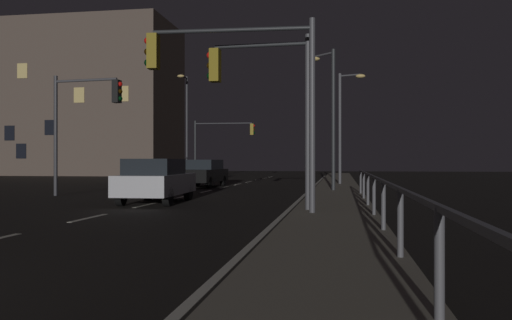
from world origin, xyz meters
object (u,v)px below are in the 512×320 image
traffic_light_far_right (262,89)px  traffic_light_near_right (222,137)px  car_oncoming (203,173)px  traffic_light_far_center (84,111)px  street_lamp_mid_block (186,118)px  street_lamp_corner (344,117)px  traffic_light_near_left (235,75)px  building_distant (83,100)px  car (156,180)px  street_lamp_across_street (329,105)px

traffic_light_far_right → traffic_light_near_right: (-7.68, 28.43, 0.00)m
car_oncoming → traffic_light_far_center: 9.45m
traffic_light_far_right → street_lamp_mid_block: bearing=111.3°
car_oncoming → street_lamp_corner: street_lamp_corner is taller
traffic_light_near_left → building_distant: building_distant is taller
traffic_light_near_right → street_lamp_mid_block: 3.64m
car_oncoming → traffic_light_near_right: traffic_light_near_right is taller
car → traffic_light_far_right: size_ratio=0.92×
traffic_light_far_right → traffic_light_near_left: bearing=-121.4°
street_lamp_mid_block → traffic_light_far_right: bearing=-68.7°
street_lamp_across_street → traffic_light_near_left: bearing=-101.7°
street_lamp_corner → traffic_light_far_center: bearing=-135.5°
car_oncoming → traffic_light_far_right: size_ratio=0.92×
traffic_light_near_left → building_distant: size_ratio=0.26×
traffic_light_near_right → street_lamp_corner: 15.43m
traffic_light_near_left → street_lamp_mid_block: street_lamp_mid_block is taller
traffic_light_far_center → building_distant: (-17.03, 32.34, 4.50)m
car_oncoming → street_lamp_across_street: (7.31, -4.52, 3.28)m
traffic_light_near_left → traffic_light_far_center: bearing=138.8°
car_oncoming → traffic_light_near_left: (5.04, -15.50, 2.96)m
car_oncoming → traffic_light_near_left: size_ratio=0.88×
car → traffic_light_near_right: bearing=97.7°
traffic_light_near_right → traffic_light_far_center: size_ratio=1.01×
street_lamp_mid_block → building_distant: bearing=141.8°
car_oncoming → building_distant: (-19.95, 23.80, 7.29)m
street_lamp_across_street → traffic_light_far_right: bearing=-99.5°
street_lamp_corner → street_lamp_across_street: bearing=-96.1°
car_oncoming → car: bearing=-83.3°
traffic_light_far_center → street_lamp_corner: bearing=44.5°
traffic_light_far_right → traffic_light_near_right: traffic_light_far_right is taller
traffic_light_near_right → traffic_light_far_center: (-0.86, -22.43, 0.06)m
traffic_light_near_left → traffic_light_far_center: traffic_light_near_left is taller
car_oncoming → traffic_light_far_center: (-2.92, -8.54, 2.79)m
traffic_light_far_right → building_distant: bearing=123.7°
car → car_oncoming: size_ratio=1.00×
car → car_oncoming: bearing=96.7°
car_oncoming → street_lamp_corner: (8.02, 2.21, 3.29)m
building_distant → traffic_light_far_center: bearing=-62.2°
car → traffic_light_far_center: size_ratio=0.87×
car → street_lamp_mid_block: size_ratio=0.53×
traffic_light_near_right → street_lamp_mid_block: size_ratio=0.62×
traffic_light_near_left → street_lamp_corner: (2.98, 17.72, 0.33)m
street_lamp_corner → street_lamp_mid_block: size_ratio=0.78×
car → traffic_light_far_right: 5.96m
traffic_light_far_right → street_lamp_across_street: size_ratio=0.75×
traffic_light_far_center → street_lamp_corner: (10.94, 10.76, 0.50)m
street_lamp_corner → building_distant: 35.55m
car_oncoming → traffic_light_far_right: bearing=-68.9°
street_lamp_corner → building_distant: (-27.97, 21.59, 4.00)m
car_oncoming → traffic_light_far_right: traffic_light_far_right is taller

